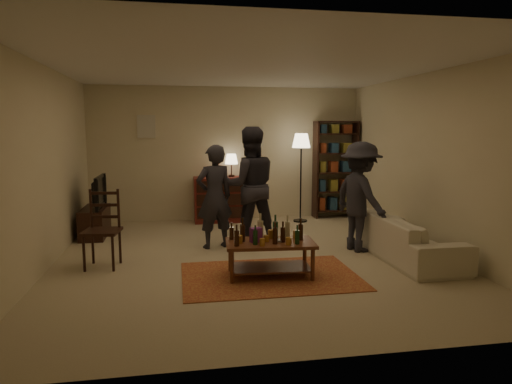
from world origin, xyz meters
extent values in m
plane|color=#C6B793|center=(0.00, 0.00, 0.00)|extent=(6.00, 6.00, 0.00)
plane|color=beige|center=(0.00, 3.00, 1.35)|extent=(5.50, 0.00, 5.50)
plane|color=beige|center=(-2.75, 0.00, 1.35)|extent=(0.00, 6.00, 6.00)
plane|color=beige|center=(2.75, 0.00, 1.35)|extent=(0.00, 6.00, 6.00)
plane|color=beige|center=(0.00, -3.00, 1.35)|extent=(5.50, 0.00, 5.50)
plane|color=white|center=(0.00, 0.00, 2.70)|extent=(6.00, 6.00, 0.00)
cube|color=beige|center=(-1.60, 2.98, 1.90)|extent=(0.35, 0.03, 0.45)
cube|color=beige|center=(0.60, 2.98, 1.70)|extent=(0.30, 0.03, 0.40)
cube|color=maroon|center=(0.10, -0.87, 0.01)|extent=(2.20, 1.50, 0.01)
cube|color=brown|center=(0.10, -0.87, 0.43)|extent=(1.14, 0.68, 0.04)
cube|color=brown|center=(0.10, -0.87, 0.12)|extent=(1.04, 0.58, 0.02)
cylinder|color=brown|center=(-0.41, -1.08, 0.21)|extent=(0.05, 0.05, 0.41)
cylinder|color=brown|center=(0.57, -1.15, 0.21)|extent=(0.05, 0.05, 0.41)
cylinder|color=brown|center=(-0.37, -0.60, 0.21)|extent=(0.05, 0.05, 0.41)
cylinder|color=brown|center=(0.61, -0.67, 0.21)|extent=(0.05, 0.05, 0.41)
cylinder|color=#B27629|center=(-0.29, -0.89, 0.50)|extent=(0.07, 0.07, 0.10)
cylinder|color=#B27629|center=(-0.04, -1.06, 0.50)|extent=(0.07, 0.07, 0.09)
cylinder|color=#B27629|center=(0.14, -0.70, 0.51)|extent=(0.07, 0.07, 0.11)
cylinder|color=#B27629|center=(0.29, -1.07, 0.50)|extent=(0.07, 0.07, 0.09)
cylinder|color=#B27629|center=(0.46, -0.74, 0.50)|extent=(0.07, 0.07, 0.10)
cylinder|color=#B27629|center=(0.05, -0.87, 0.49)|extent=(0.06, 0.06, 0.08)
cube|color=#83338E|center=(-0.08, -0.84, 0.54)|extent=(0.16, 0.12, 0.18)
cylinder|color=gray|center=(0.22, -0.90, 0.46)|extent=(0.12, 0.12, 0.03)
cube|color=black|center=(-2.04, -0.10, 0.49)|extent=(0.51, 0.51, 0.04)
cylinder|color=black|center=(-2.25, -0.26, 0.24)|extent=(0.04, 0.04, 0.48)
cylinder|color=black|center=(-1.88, -0.31, 0.24)|extent=(0.04, 0.04, 0.48)
cylinder|color=black|center=(-2.20, 0.10, 0.24)|extent=(0.04, 0.04, 0.48)
cylinder|color=black|center=(-1.83, 0.06, 0.24)|extent=(0.04, 0.04, 0.48)
cube|color=black|center=(-2.01, 0.08, 0.79)|extent=(0.37, 0.08, 0.55)
cube|color=black|center=(-2.45, 1.80, 0.25)|extent=(0.40, 1.00, 0.50)
imported|color=black|center=(-2.43, 1.80, 0.78)|extent=(0.13, 0.97, 0.56)
cube|color=maroon|center=(-0.20, 2.72, 0.45)|extent=(1.00, 0.48, 0.90)
cube|color=black|center=(-0.20, 2.47, 0.22)|extent=(0.92, 0.02, 0.22)
cube|color=black|center=(-0.20, 2.47, 0.48)|extent=(0.92, 0.02, 0.22)
cube|color=black|center=(-0.20, 2.47, 0.74)|extent=(0.92, 0.02, 0.22)
cylinder|color=black|center=(0.05, 2.72, 0.92)|extent=(0.12, 0.12, 0.04)
cylinder|color=black|center=(0.05, 2.72, 1.05)|extent=(0.02, 0.02, 0.22)
cone|color=#FFE5B2|center=(0.05, 2.72, 1.26)|extent=(0.26, 0.26, 0.20)
cube|color=black|center=(1.82, 2.78, 1.00)|extent=(0.04, 0.34, 2.00)
cube|color=black|center=(2.68, 2.78, 1.00)|extent=(0.04, 0.34, 2.00)
cube|color=black|center=(2.25, 2.78, 0.15)|extent=(0.90, 0.34, 0.03)
cube|color=black|center=(2.25, 2.78, 0.55)|extent=(0.90, 0.34, 0.03)
cube|color=black|center=(2.25, 2.78, 0.95)|extent=(0.90, 0.34, 0.03)
cube|color=black|center=(2.25, 2.78, 1.35)|extent=(0.90, 0.34, 0.03)
cube|color=black|center=(2.25, 2.78, 1.75)|extent=(0.90, 0.34, 0.03)
cube|color=black|center=(2.25, 2.78, 2.00)|extent=(0.90, 0.34, 0.03)
cube|color=brown|center=(1.95, 2.78, 0.29)|extent=(0.12, 0.22, 0.26)
cube|color=navy|center=(2.20, 2.78, 0.29)|extent=(0.15, 0.22, 0.26)
cube|color=olive|center=(2.47, 2.78, 0.29)|extent=(0.18, 0.22, 0.26)
cube|color=navy|center=(1.95, 2.78, 0.69)|extent=(0.12, 0.22, 0.24)
cube|color=olive|center=(2.20, 2.78, 0.69)|extent=(0.15, 0.22, 0.24)
cube|color=brown|center=(2.47, 2.78, 0.69)|extent=(0.18, 0.22, 0.24)
cube|color=olive|center=(1.95, 2.78, 1.07)|extent=(0.12, 0.22, 0.22)
cube|color=brown|center=(2.20, 2.78, 1.07)|extent=(0.15, 0.22, 0.22)
cube|color=navy|center=(2.47, 2.78, 1.07)|extent=(0.18, 0.22, 0.22)
cube|color=brown|center=(1.95, 2.78, 1.47)|extent=(0.12, 0.22, 0.20)
cube|color=navy|center=(2.20, 2.78, 1.47)|extent=(0.15, 0.22, 0.20)
cube|color=olive|center=(2.47, 2.78, 1.47)|extent=(0.18, 0.22, 0.20)
cube|color=navy|center=(1.95, 2.78, 1.85)|extent=(0.12, 0.22, 0.18)
cube|color=olive|center=(2.20, 2.78, 1.85)|extent=(0.15, 0.22, 0.18)
cube|color=brown|center=(2.47, 2.78, 1.85)|extent=(0.18, 0.22, 0.18)
cylinder|color=black|center=(1.41, 2.43, 0.01)|extent=(0.28, 0.28, 0.03)
cylinder|color=black|center=(1.41, 2.43, 0.79)|extent=(0.03, 0.03, 1.57)
cone|color=#FFE5B2|center=(1.41, 2.43, 1.63)|extent=(0.36, 0.36, 0.28)
imported|color=beige|center=(2.20, -0.40, 0.30)|extent=(0.81, 2.08, 0.61)
imported|color=#27272E|center=(-0.46, 0.68, 0.81)|extent=(0.67, 0.54, 1.61)
imported|color=#29272F|center=(0.11, 0.84, 0.94)|extent=(0.95, 0.76, 1.89)
imported|color=#27272F|center=(1.70, 0.13, 0.83)|extent=(0.87, 1.20, 1.66)
camera|label=1|loc=(-1.03, -6.32, 1.84)|focal=32.00mm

